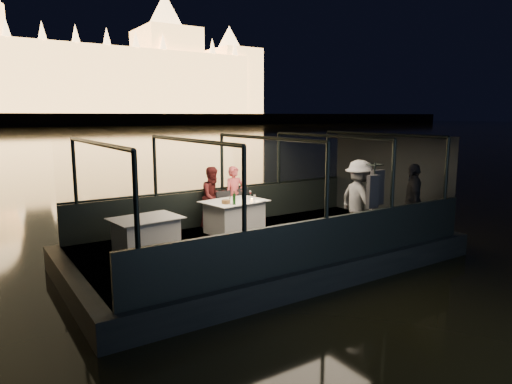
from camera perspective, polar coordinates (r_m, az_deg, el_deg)
boat_hull at (r=10.51m, az=1.21°, el=-8.67°), size 8.60×4.40×1.00m
boat_deck at (r=10.37m, az=1.22°, el=-6.15°), size 8.00×4.00×0.04m
gunwale_port at (r=11.91m, az=-4.22°, el=-1.78°), size 8.00×0.08×0.90m
gunwale_starboard at (r=8.72m, az=8.71°, el=-6.08°), size 8.00×0.08×0.90m
cabin_glass_port at (r=11.74m, az=-4.29°, el=3.73°), size 8.00×0.02×1.40m
cabin_glass_starboard at (r=8.49m, az=8.91°, el=1.42°), size 8.00×0.02×1.40m
cabin_roof_glass at (r=9.99m, az=1.26°, el=6.77°), size 8.00×4.00×0.02m
end_wall_fore at (r=8.55m, az=-21.48°, el=-2.14°), size 0.02×4.00×2.30m
end_wall_aft at (r=12.78m, az=16.21°, el=1.82°), size 0.02×4.00×2.30m
canopy_ribs at (r=10.11m, az=1.24°, el=0.24°), size 8.00×4.00×2.30m
dining_table_central at (r=11.01m, az=-2.71°, el=-3.05°), size 1.59×1.25×0.77m
dining_table_aft at (r=9.68m, az=-13.56°, el=-5.08°), size 1.46×1.13×0.72m
chair_port_left at (r=11.41m, az=-3.63°, el=-2.28°), size 0.43×0.43×0.90m
chair_port_right at (r=11.70m, az=-1.16°, el=-1.97°), size 0.57×0.57×0.92m
coat_stand at (r=10.04m, az=14.43°, el=-1.58°), size 0.54×0.45×1.81m
person_woman_coral at (r=11.77m, az=-2.69°, el=-0.42°), size 0.55×0.37×1.50m
person_man_maroon at (r=11.47m, az=-5.33°, el=-0.71°), size 0.80×0.66×1.53m
passenger_stripe at (r=10.58m, az=12.76°, el=-1.22°), size 0.86×1.27×1.81m
passenger_dark at (r=11.23m, az=18.99°, el=-0.89°), size 1.00×1.01×1.70m
wine_bottle at (r=10.43m, az=-2.74°, el=-0.79°), size 0.08×0.08×0.31m
bread_basket at (r=10.60m, az=-3.76°, el=-1.24°), size 0.24×0.24×0.08m
amber_candle at (r=10.77m, az=-0.55°, el=-1.04°), size 0.07×0.07×0.08m
plate_near at (r=10.94m, az=0.58°, el=-1.05°), size 0.27×0.27×0.02m
plate_far at (r=10.76m, az=-3.68°, el=-1.24°), size 0.23×0.23×0.01m
wine_glass_white at (r=10.47m, az=-3.27°, el=-1.06°), size 0.08×0.08×0.19m
wine_glass_red at (r=11.15m, az=-0.73°, el=-0.40°), size 0.08×0.08×0.20m
wine_glass_empty at (r=10.73m, az=-0.18°, el=-0.79°), size 0.07×0.07×0.18m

